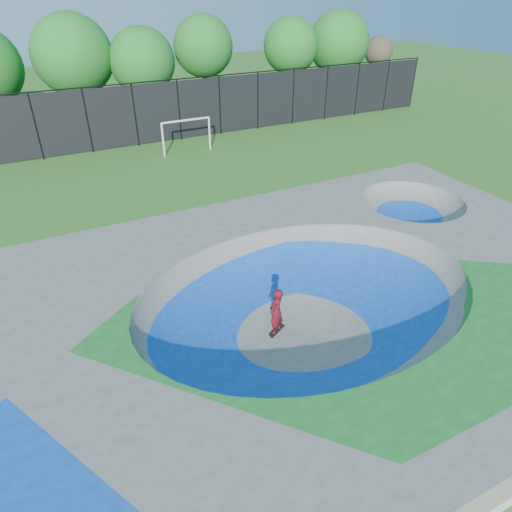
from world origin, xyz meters
The scene contains 7 objects.
ground centered at (0.00, 0.00, 0.00)m, with size 120.00×120.00×0.00m, color #2C611B.
skate_deck centered at (0.00, 0.00, 0.75)m, with size 22.00×14.00×1.50m, color gray.
skater centered at (-1.04, 0.19, 0.81)m, with size 0.59×0.39×1.62m, color #B80E1C.
skateboard centered at (-1.04, 0.19, 0.03)m, with size 0.78×0.22×0.05m, color black.
soccer_goal centered at (2.44, 18.10, 1.48)m, with size 3.23×0.12×2.14m.
fence centered at (0.00, 21.00, 2.10)m, with size 48.09×0.09×4.04m.
treeline centered at (-2.82, 26.22, 4.98)m, with size 51.98×6.90×8.07m.
Camera 1 is at (-6.66, -9.46, 9.60)m, focal length 32.00 mm.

